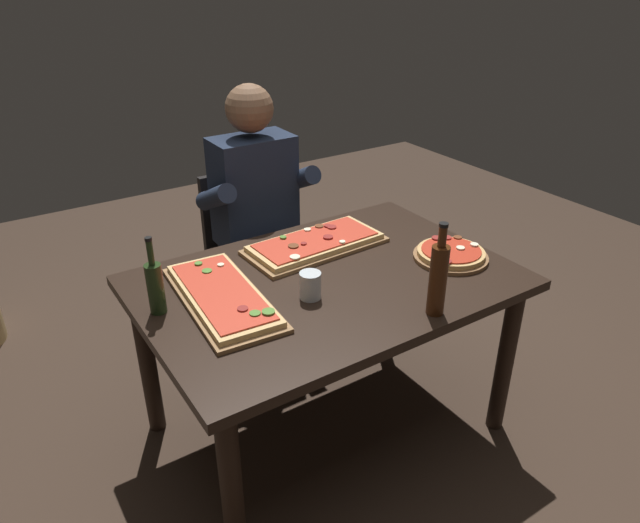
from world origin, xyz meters
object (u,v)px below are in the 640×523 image
(dining_table, at_px, (327,300))
(pizza_round_far, at_px, (451,254))
(wine_bottle_dark, at_px, (155,286))
(oil_bottle_amber, at_px, (438,278))
(tumbler_near_camera, at_px, (310,285))
(pizza_rectangular_front, at_px, (316,244))
(seated_diner, at_px, (259,210))
(pizza_rectangular_left, at_px, (222,296))
(diner_chair, at_px, (251,248))

(dining_table, xyz_separation_m, pizza_round_far, (0.51, -0.14, 0.11))
(wine_bottle_dark, bearing_deg, pizza_round_far, -13.08)
(oil_bottle_amber, bearing_deg, tumbler_near_camera, 133.47)
(oil_bottle_amber, height_order, tumbler_near_camera, oil_bottle_amber)
(pizza_rectangular_front, xyz_separation_m, seated_diner, (-0.01, 0.49, -0.02))
(wine_bottle_dark, bearing_deg, oil_bottle_amber, -33.67)
(pizza_rectangular_left, relative_size, pizza_round_far, 2.08)
(dining_table, distance_m, pizza_rectangular_left, 0.42)
(wine_bottle_dark, bearing_deg, dining_table, -11.32)
(pizza_rectangular_front, xyz_separation_m, wine_bottle_dark, (-0.72, -0.12, 0.08))
(pizza_rectangular_front, relative_size, wine_bottle_dark, 2.12)
(pizza_round_far, bearing_deg, pizza_rectangular_front, 136.57)
(dining_table, height_order, wine_bottle_dark, wine_bottle_dark)
(dining_table, xyz_separation_m, pizza_rectangular_left, (-0.40, 0.07, 0.11))
(wine_bottle_dark, distance_m, seated_diner, 0.95)
(pizza_rectangular_front, height_order, tumbler_near_camera, tumbler_near_camera)
(dining_table, bearing_deg, pizza_round_far, -15.18)
(oil_bottle_amber, bearing_deg, wine_bottle_dark, 146.33)
(dining_table, height_order, diner_chair, diner_chair)
(dining_table, height_order, pizza_rectangular_front, pizza_rectangular_front)
(pizza_rectangular_left, bearing_deg, oil_bottle_amber, -39.32)
(diner_chair, distance_m, seated_diner, 0.28)
(wine_bottle_dark, bearing_deg, pizza_rectangular_left, -14.39)
(pizza_rectangular_front, height_order, wine_bottle_dark, wine_bottle_dark)
(dining_table, height_order, tumbler_near_camera, tumbler_near_camera)
(oil_bottle_amber, height_order, seated_diner, seated_diner)
(pizza_rectangular_left, bearing_deg, diner_chair, 57.59)
(oil_bottle_amber, xyz_separation_m, tumbler_near_camera, (-0.30, 0.32, -0.09))
(wine_bottle_dark, distance_m, tumbler_near_camera, 0.53)
(pizza_rectangular_left, distance_m, pizza_round_far, 0.93)
(pizza_rectangular_front, bearing_deg, pizza_rectangular_left, -160.83)
(pizza_round_far, distance_m, wine_bottle_dark, 1.16)
(wine_bottle_dark, distance_m, diner_chair, 1.08)
(oil_bottle_amber, relative_size, seated_diner, 0.25)
(pizza_rectangular_front, bearing_deg, pizza_round_far, -43.43)
(dining_table, relative_size, pizza_rectangular_left, 2.23)
(pizza_rectangular_front, xyz_separation_m, oil_bottle_amber, (0.07, -0.65, 0.12))
(dining_table, bearing_deg, oil_bottle_amber, -66.69)
(dining_table, relative_size, pizza_round_far, 4.65)
(pizza_round_far, height_order, seated_diner, seated_diner)
(diner_chair, bearing_deg, pizza_rectangular_left, -122.41)
(tumbler_near_camera, bearing_deg, pizza_rectangular_left, 150.86)
(diner_chair, relative_size, seated_diner, 0.65)
(wine_bottle_dark, bearing_deg, tumbler_near_camera, -23.02)
(pizza_round_far, bearing_deg, wine_bottle_dark, 166.92)
(seated_diner, bearing_deg, pizza_rectangular_front, -89.23)
(dining_table, relative_size, tumbler_near_camera, 14.08)
(diner_chair, bearing_deg, tumbler_near_camera, -103.60)
(pizza_rectangular_left, relative_size, diner_chair, 0.72)
(pizza_rectangular_left, height_order, oil_bottle_amber, oil_bottle_amber)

